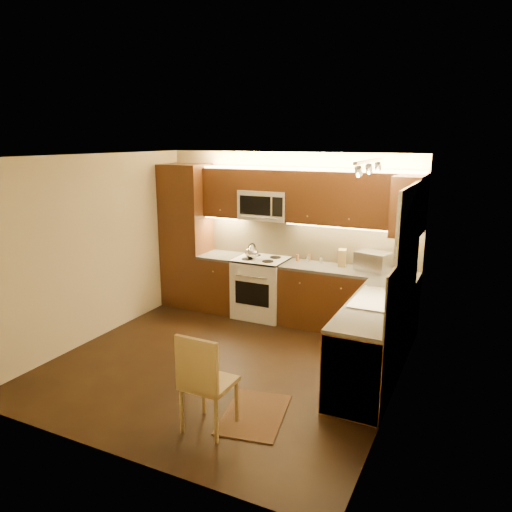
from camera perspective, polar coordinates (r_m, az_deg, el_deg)
The scene contains 37 objects.
floor at distance 6.16m, azimuth -3.56°, elevation -12.33°, with size 4.00×4.00×0.01m, color black.
ceiling at distance 5.55m, azimuth -3.94°, elevation 11.58°, with size 4.00×4.00×0.01m, color beige.
wall_back at distance 7.49m, azimuth 3.78°, elevation 2.47°, with size 4.00×0.01×2.50m, color beige.
wall_front at distance 4.19m, azimuth -17.38°, elevation -7.21°, with size 4.00×0.01×2.50m, color beige.
wall_left at distance 6.91m, azimuth -18.36°, elevation 0.85°, with size 0.01×4.00×2.50m, color beige.
wall_right at distance 5.09m, azimuth 16.35°, elevation -3.44°, with size 0.01×4.00×2.50m, color beige.
pantry at distance 8.01m, azimuth -8.08°, elevation 2.36°, with size 0.70×0.60×2.30m, color #44220E.
base_cab_back_left at distance 7.84m, azimuth -3.87°, elevation -3.19°, with size 0.62×0.60×0.86m, color #44220E.
counter_back_left at distance 7.73m, azimuth -3.93°, elevation 0.00°, with size 0.62×0.60×0.04m, color #363431.
base_cab_back_right at distance 7.11m, azimuth 10.58°, elevation -5.20°, with size 1.92×0.60×0.86m, color #44220E.
counter_back_right at distance 6.98m, azimuth 10.74°, elevation -1.70°, with size 1.92×0.60×0.04m, color #363431.
base_cab_right at distance 5.78m, azimuth 13.51°, elevation -9.82°, with size 0.60×2.00×0.86m, color #44220E.
counter_right at distance 5.62m, azimuth 13.77°, elevation -5.61°, with size 0.60×2.00×0.04m, color #363431.
dishwasher at distance 5.16m, azimuth 11.79°, elevation -12.71°, with size 0.58×0.60×0.84m, color silver.
backsplash_back at distance 7.37m, azimuth 6.27°, elevation 1.84°, with size 3.30×0.02×0.60m, color tan.
backsplash_right at distance 5.48m, azimuth 16.92°, elevation -2.80°, with size 0.02×2.00×0.60m, color tan.
upper_cab_back_left at distance 7.66m, azimuth -3.58°, elevation 7.45°, with size 0.62×0.35×0.75m, color #44220E.
upper_cab_back_right at distance 6.91m, azimuth 11.38°, elevation 6.54°, with size 1.92×0.35×0.75m, color #44220E.
upper_cab_bridge at distance 7.33m, azimuth 1.16°, elevation 8.93°, with size 0.76×0.35×0.31m, color #44220E.
upper_cab_right_corner at distance 6.34m, azimuth 17.31°, elevation 5.58°, with size 0.35×0.50×0.75m, color #44220E.
stove at distance 7.51m, azimuth 0.63°, elevation -3.69°, with size 0.76×0.65×0.92m, color silver, non-canonical shape.
microwave at distance 7.36m, azimuth 1.10°, elevation 6.01°, with size 0.76×0.38×0.44m, color silver, non-canonical shape.
window_frame at distance 5.53m, azimuth 17.40°, elevation 1.59°, with size 0.03×1.44×1.24m, color silver.
window_blinds at distance 5.54m, azimuth 17.19°, elevation 1.61°, with size 0.02×1.36×1.16m, color silver.
sink at distance 5.73m, azimuth 14.14°, elevation -4.25°, with size 0.52×0.86×0.15m, color silver, non-canonical shape.
faucet at distance 5.68m, azimuth 15.96°, elevation -3.74°, with size 0.20×0.04×0.30m, color silver, non-canonical shape.
track_light_bar at distance 5.36m, azimuth 13.14°, elevation 10.77°, with size 0.04×1.20×0.03m, color silver.
kettle at distance 7.35m, azimuth -0.50°, elevation 0.61°, with size 0.21×0.21×0.24m, color silver, non-canonical shape.
toaster_oven at distance 6.94m, azimuth 13.56°, elevation -0.61°, with size 0.44×0.33×0.27m, color silver.
knife_block at distance 7.12m, azimuth 10.05°, elevation -0.19°, with size 0.11×0.18×0.24m, color olive.
spice_jar_a at distance 7.32m, azimuth 6.07°, elevation -0.27°, with size 0.04×0.04×0.10m, color silver.
spice_jar_b at distance 7.37m, azimuth 6.24°, elevation -0.17°, with size 0.05×0.05×0.10m, color brown.
spice_jar_c at distance 7.21m, azimuth 7.63°, elevation -0.48°, with size 0.05×0.05×0.10m, color silver.
spice_jar_d at distance 7.32m, azimuth 4.87°, elevation -0.20°, with size 0.04×0.04×0.10m, color #A35D30.
soap_bottle at distance 5.90m, azimuth 16.89°, elevation -3.62°, with size 0.09×0.10×0.21m, color silver.
rug at distance 5.12m, azimuth -0.20°, elevation -18.02°, with size 0.59×0.88×0.01m, color black.
dining_chair at distance 4.71m, azimuth -5.52°, elevation -14.29°, with size 0.44×0.44×0.99m, color olive, non-canonical shape.
Camera 1 is at (2.73, -4.82, 2.69)m, focal length 34.17 mm.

